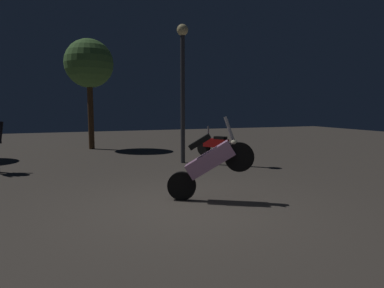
% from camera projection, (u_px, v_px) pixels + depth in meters
% --- Properties ---
extents(ground_plane, '(40.00, 40.00, 0.00)m').
position_uv_depth(ground_plane, '(185.00, 208.00, 5.93)').
color(ground_plane, '#4C443D').
extents(motorcycle_pink_foreground, '(1.54, 0.80, 1.63)m').
position_uv_depth(motorcycle_pink_foreground, '(210.00, 163.00, 6.30)').
color(motorcycle_pink_foreground, black).
rests_on(motorcycle_pink_foreground, ground_plane).
extents(motorcycle_red_parked_left, '(0.91, 1.49, 1.11)m').
position_uv_depth(motorcycle_red_parked_left, '(216.00, 145.00, 11.94)').
color(motorcycle_red_parked_left, black).
rests_on(motorcycle_red_parked_left, ground_plane).
extents(streetlamp_near, '(0.36, 0.36, 4.38)m').
position_uv_depth(streetlamp_near, '(183.00, 74.00, 10.43)').
color(streetlamp_near, '#38383D').
rests_on(streetlamp_near, ground_plane).
extents(tree_left_bg, '(2.04, 2.04, 4.67)m').
position_uv_depth(tree_left_bg, '(89.00, 64.00, 13.92)').
color(tree_left_bg, '#4C331E').
rests_on(tree_left_bg, ground_plane).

